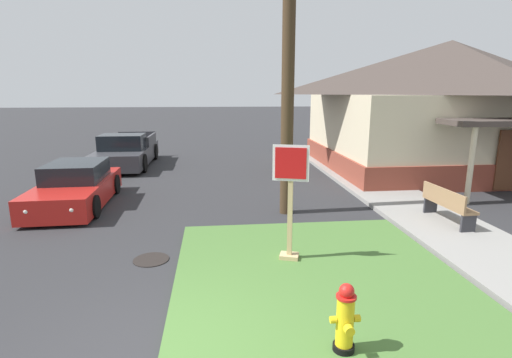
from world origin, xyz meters
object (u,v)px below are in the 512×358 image
Objects in this scene: parked_sedan_red at (76,187)px; street_bench at (447,203)px; utility_pole at (289,43)px; manhole_cover at (151,260)px; pickup_truck_charcoal at (127,152)px; fire_hydrant at (345,320)px; stop_sign at (290,206)px.

street_bench is at bearing -16.55° from parked_sedan_red.
utility_pole reaches higher than parked_sedan_red.
utility_pole reaches higher than manhole_cover.
parked_sedan_red is 6.14m from pickup_truck_charcoal.
street_bench is (4.07, 4.46, 0.08)m from fire_hydrant.
fire_hydrant is 1.30× the size of manhole_cover.
street_bench is (9.55, -9.02, -0.03)m from pickup_truck_charcoal.
pickup_truck_charcoal is at bearing 136.63° from street_bench.
manhole_cover is 5.00m from parked_sedan_red.
fire_hydrant is 4.33m from manhole_cover.
utility_pole is (5.97, -1.38, 3.93)m from parked_sedan_red.
manhole_cover is at bearing 131.97° from fire_hydrant.
pickup_truck_charcoal is at bearing 104.19° from manhole_cover.
stop_sign is 3.20× the size of manhole_cover.
manhole_cover is (-2.71, 0.38, -1.14)m from stop_sign.
stop_sign reaches higher than fire_hydrant.
pickup_truck_charcoal is 13.13m from street_bench.
utility_pole is (-3.73, 1.51, 3.88)m from street_bench.
street_bench reaches higher than manhole_cover.
fire_hydrant is 2.89m from stop_sign.
street_bench is 0.19× the size of utility_pole.
utility_pole is (0.35, 5.97, 3.96)m from fire_hydrant.
street_bench is (4.24, 1.65, -0.56)m from stop_sign.
parked_sedan_red is at bearing 123.53° from manhole_cover.
utility_pole is at bearing 158.00° from street_bench.
parked_sedan_red reaches higher than manhole_cover.
manhole_cover is 0.13× the size of pickup_truck_charcoal.
fire_hydrant is at bearing -93.32° from utility_pole.
manhole_cover is at bearing -56.47° from parked_sedan_red.
manhole_cover is at bearing -169.68° from street_bench.
manhole_cover is 0.08× the size of utility_pole.
stop_sign is at bearing -63.53° from pickup_truck_charcoal.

